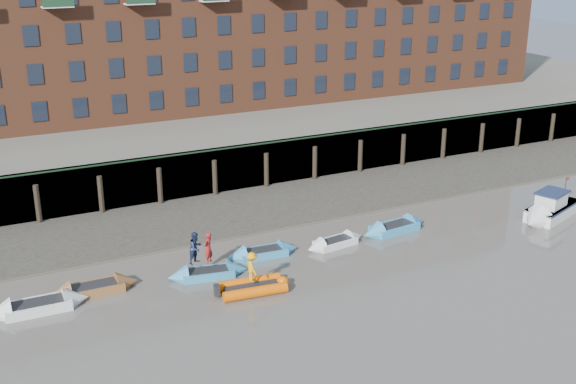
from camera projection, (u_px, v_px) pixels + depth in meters
ground at (348, 350)px, 32.03m from camera, size 220.00×220.00×0.00m
foreshore at (207, 217)px, 47.25m from camera, size 110.00×8.00×0.50m
mud_band at (226, 235)px, 44.38m from camera, size 110.00×1.60×0.10m
river_wall at (185, 176)px, 50.43m from camera, size 110.00×1.23×3.30m
bank_terrace at (134, 131)px, 61.94m from camera, size 110.00×28.00×3.20m
rowboat_1 at (38, 306)px, 35.33m from camera, size 4.91×1.52×1.42m
rowboat_2 at (94, 289)px, 37.13m from camera, size 4.65×1.40×1.34m
rowboat_3 at (208, 273)px, 38.85m from camera, size 4.48×2.00×1.25m
rowboat_4 at (263, 253)px, 41.40m from camera, size 4.38×1.56×1.25m
rowboat_5 at (335, 243)px, 42.83m from camera, size 4.13×1.69×1.16m
rowboat_6 at (394, 228)px, 44.89m from camera, size 4.92×1.92×1.39m
rib_tender at (255, 287)px, 37.26m from camera, size 3.76×2.08×0.64m
motor_launch at (546, 212)px, 46.56m from camera, size 5.97×3.70×2.34m
person_rower_a at (208, 248)px, 38.41m from camera, size 0.75×0.72×1.73m
person_rower_b at (196, 248)px, 38.36m from camera, size 1.08×1.00×1.77m
person_rib_crew at (252, 267)px, 36.87m from camera, size 0.67×1.08×1.61m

